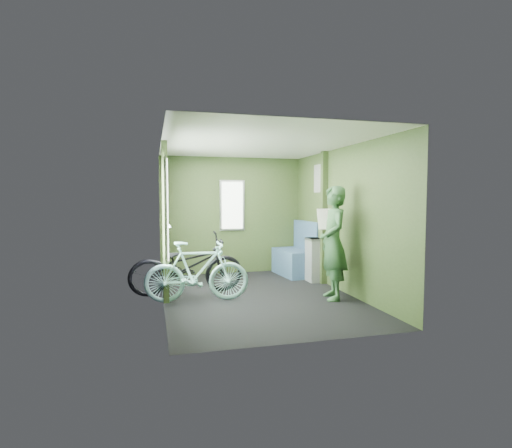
# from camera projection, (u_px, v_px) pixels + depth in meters

# --- Properties ---
(room) EXTENTS (4.00, 4.02, 2.31)m
(room) POSITION_uv_depth(u_px,v_px,m) (255.00, 202.00, 6.01)
(room) COLOR black
(room) RESTS_ON ground
(bicycle_black) EXTENTS (1.82, 0.91, 1.03)m
(bicycle_black) POSITION_uv_depth(u_px,v_px,m) (188.00, 295.00, 6.18)
(bicycle_black) COLOR black
(bicycle_black) RESTS_ON ground
(bicycle_mint) EXTENTS (1.53, 0.65, 0.94)m
(bicycle_mint) POSITION_uv_depth(u_px,v_px,m) (197.00, 302.00, 5.73)
(bicycle_mint) COLOR #98DCD7
(bicycle_mint) RESTS_ON ground
(passenger) EXTENTS (0.50, 0.74, 1.67)m
(passenger) POSITION_uv_depth(u_px,v_px,m) (333.00, 243.00, 5.88)
(passenger) COLOR #325D35
(passenger) RESTS_ON ground
(waste_box) EXTENTS (0.23, 0.32, 0.78)m
(waste_box) POSITION_uv_depth(u_px,v_px,m) (314.00, 260.00, 7.14)
(waste_box) COLOR gray
(waste_box) RESTS_ON ground
(bench_seat) EXTENTS (0.64, 1.04, 1.05)m
(bench_seat) POSITION_uv_depth(u_px,v_px,m) (296.00, 259.00, 7.75)
(bench_seat) COLOR navy
(bench_seat) RESTS_ON ground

